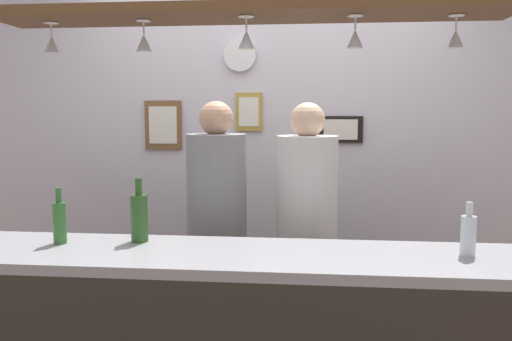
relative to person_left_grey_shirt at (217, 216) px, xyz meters
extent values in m
cube|color=silver|center=(0.25, 0.73, 0.31)|extent=(4.40, 0.06, 2.60)
cube|color=#99999E|center=(0.25, -0.72, -0.03)|extent=(2.70, 0.55, 0.04)
cube|color=brown|center=(0.25, -0.67, 1.01)|extent=(2.20, 0.36, 0.04)
cylinder|color=silver|center=(-0.62, -0.65, 0.99)|extent=(0.06, 0.06, 0.00)
cylinder|color=silver|center=(-0.62, -0.65, 0.96)|extent=(0.01, 0.01, 0.06)
cone|color=silver|center=(-0.62, -0.65, 0.89)|extent=(0.07, 0.07, 0.08)
cylinder|color=silver|center=(-0.19, -0.67, 0.99)|extent=(0.06, 0.06, 0.00)
cylinder|color=silver|center=(-0.19, -0.67, 0.96)|extent=(0.01, 0.01, 0.06)
cone|color=silver|center=(-0.19, -0.67, 0.89)|extent=(0.07, 0.07, 0.08)
cylinder|color=silver|center=(0.26, -0.72, 0.99)|extent=(0.06, 0.06, 0.00)
cylinder|color=silver|center=(0.26, -0.72, 0.96)|extent=(0.01, 0.01, 0.06)
cone|color=silver|center=(0.26, -0.72, 0.89)|extent=(0.07, 0.07, 0.08)
cylinder|color=silver|center=(0.70, -0.69, 0.99)|extent=(0.06, 0.06, 0.00)
cylinder|color=silver|center=(0.70, -0.69, 0.96)|extent=(0.01, 0.01, 0.06)
cone|color=silver|center=(0.70, -0.69, 0.89)|extent=(0.07, 0.07, 0.08)
cylinder|color=silver|center=(1.11, -0.66, 0.99)|extent=(0.06, 0.06, 0.00)
cylinder|color=silver|center=(1.11, -0.66, 0.96)|extent=(0.01, 0.01, 0.06)
cone|color=silver|center=(1.11, -0.66, 0.89)|extent=(0.07, 0.07, 0.08)
cube|color=#2D334C|center=(0.00, 0.00, -0.60)|extent=(0.17, 0.18, 0.78)
cylinder|color=gray|center=(0.00, 0.00, 0.13)|extent=(0.34, 0.34, 0.68)
sphere|color=tan|center=(0.00, 0.00, 0.56)|extent=(0.19, 0.19, 0.19)
cube|color=#2D334C|center=(0.51, 0.00, -0.60)|extent=(0.17, 0.18, 0.78)
cylinder|color=white|center=(0.51, 0.00, 0.13)|extent=(0.34, 0.34, 0.68)
sphere|color=beige|center=(0.51, 0.00, 0.55)|extent=(0.19, 0.19, 0.19)
cylinder|color=silver|center=(1.19, -0.67, 0.08)|extent=(0.06, 0.06, 0.17)
cylinder|color=silver|center=(1.19, -0.67, 0.19)|extent=(0.03, 0.03, 0.06)
cylinder|color=#2D5623|center=(-0.26, -0.58, 0.10)|extent=(0.08, 0.08, 0.22)
cylinder|color=#2D5623|center=(-0.26, -0.58, 0.25)|extent=(0.03, 0.03, 0.08)
cylinder|color=#336B2D|center=(-0.62, -0.65, 0.09)|extent=(0.06, 0.06, 0.19)
cylinder|color=#336B2D|center=(-0.62, -0.65, 0.22)|extent=(0.03, 0.03, 0.07)
cube|color=brown|center=(-0.50, 0.69, 0.50)|extent=(0.26, 0.02, 0.34)
cube|color=white|center=(-0.50, 0.68, 0.50)|extent=(0.20, 0.01, 0.26)
cube|color=#B29338|center=(0.10, 0.69, 0.60)|extent=(0.18, 0.02, 0.26)
cube|color=white|center=(0.10, 0.68, 0.60)|extent=(0.14, 0.01, 0.20)
cube|color=black|center=(0.73, 0.69, 0.48)|extent=(0.30, 0.02, 0.18)
cube|color=white|center=(0.73, 0.68, 0.48)|extent=(0.23, 0.01, 0.14)
cylinder|color=white|center=(0.04, 0.68, 0.98)|extent=(0.22, 0.03, 0.22)
camera|label=1|loc=(0.53, -2.93, 0.60)|focal=37.06mm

